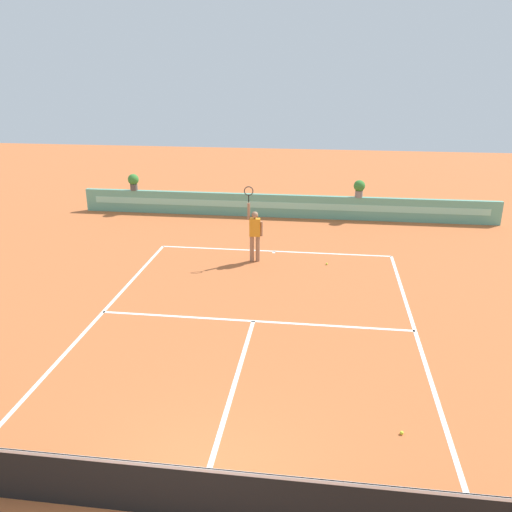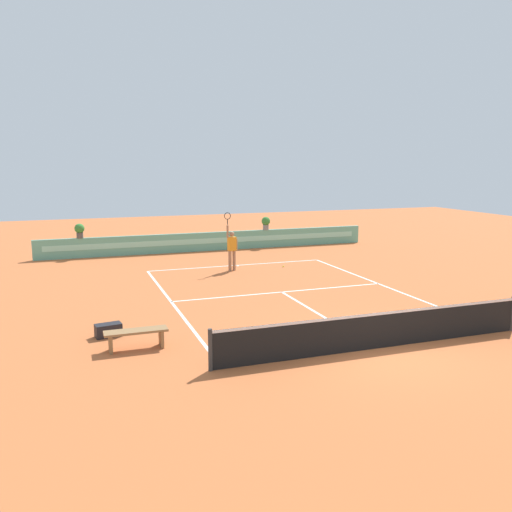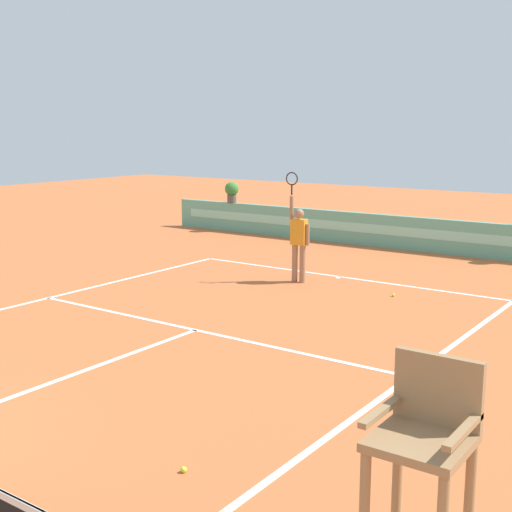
{
  "view_description": "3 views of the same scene",
  "coord_description": "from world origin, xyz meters",
  "px_view_note": "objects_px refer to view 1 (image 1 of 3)",
  "views": [
    {
      "loc": [
        1.69,
        -5.81,
        6.33
      ],
      "look_at": [
        -0.22,
        8.61,
        1.0
      ],
      "focal_mm": 36.98,
      "sensor_mm": 36.0,
      "label": 1
    },
    {
      "loc": [
        -7.33,
        -11.26,
        4.73
      ],
      "look_at": [
        -0.22,
        8.61,
        1.0
      ],
      "focal_mm": 37.36,
      "sensor_mm": 36.0,
      "label": 2
    },
    {
      "loc": [
        7.82,
        -2.76,
        3.61
      ],
      "look_at": [
        -0.22,
        8.61,
        1.0
      ],
      "focal_mm": 48.46,
      "sensor_mm": 36.0,
      "label": 3
    }
  ],
  "objects_px": {
    "tennis_player": "(255,232)",
    "tennis_ball_mid_court": "(402,433)",
    "potted_plant_right": "(359,187)",
    "potted_plant_far_left": "(133,181)",
    "tennis_ball_near_baseline": "(327,264)"
  },
  "relations": [
    {
      "from": "tennis_player",
      "to": "tennis_ball_mid_court",
      "type": "bearing_deg",
      "value": -65.68
    },
    {
      "from": "tennis_ball_near_baseline",
      "to": "potted_plant_far_left",
      "type": "distance_m",
      "value": 10.39
    },
    {
      "from": "tennis_ball_near_baseline",
      "to": "tennis_ball_mid_court",
      "type": "height_order",
      "value": "same"
    },
    {
      "from": "tennis_player",
      "to": "potted_plant_right",
      "type": "height_order",
      "value": "tennis_player"
    },
    {
      "from": "potted_plant_far_left",
      "to": "potted_plant_right",
      "type": "relative_size",
      "value": 1.0
    },
    {
      "from": "tennis_ball_mid_court",
      "to": "potted_plant_right",
      "type": "bearing_deg",
      "value": 90.56
    },
    {
      "from": "tennis_ball_near_baseline",
      "to": "tennis_player",
      "type": "bearing_deg",
      "value": 179.05
    },
    {
      "from": "tennis_ball_mid_court",
      "to": "tennis_player",
      "type": "bearing_deg",
      "value": 114.32
    },
    {
      "from": "tennis_player",
      "to": "tennis_ball_mid_court",
      "type": "relative_size",
      "value": 38.01
    },
    {
      "from": "potted_plant_far_left",
      "to": "potted_plant_right",
      "type": "xyz_separation_m",
      "value": [
        9.9,
        0.0,
        0.0
      ]
    },
    {
      "from": "tennis_player",
      "to": "potted_plant_right",
      "type": "xyz_separation_m",
      "value": [
        3.7,
        5.57,
        0.36
      ]
    },
    {
      "from": "tennis_ball_near_baseline",
      "to": "potted_plant_right",
      "type": "bearing_deg",
      "value": 77.31
    },
    {
      "from": "tennis_player",
      "to": "tennis_ball_near_baseline",
      "type": "distance_m",
      "value": 2.64
    },
    {
      "from": "potted_plant_far_left",
      "to": "potted_plant_right",
      "type": "distance_m",
      "value": 9.9
    },
    {
      "from": "tennis_player",
      "to": "tennis_ball_near_baseline",
      "type": "bearing_deg",
      "value": -0.95
    }
  ]
}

